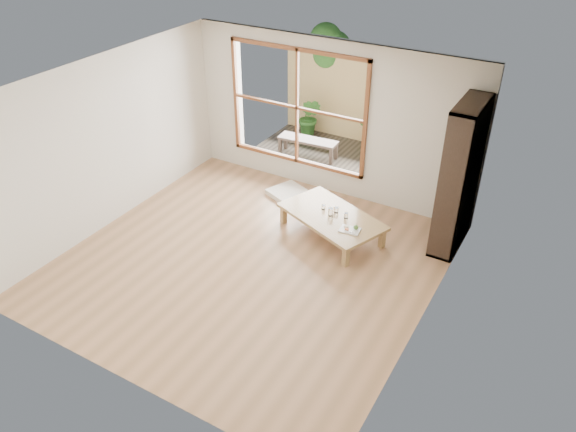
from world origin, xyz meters
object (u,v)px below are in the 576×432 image
at_px(low_table, 332,217).
at_px(garden_bench, 308,142).
at_px(bookshelf, 459,178).
at_px(food_tray, 351,229).

xyz_separation_m(low_table, garden_bench, (-1.57, 2.15, 0.02)).
height_order(bookshelf, food_tray, bookshelf).
relative_size(food_tray, garden_bench, 0.27).
bearing_deg(bookshelf, low_table, -157.08).
height_order(low_table, bookshelf, bookshelf).
height_order(bookshelf, garden_bench, bookshelf).
relative_size(low_table, garden_bench, 1.55).
bearing_deg(low_table, garden_bench, 147.85).
distance_m(low_table, garden_bench, 2.66).
xyz_separation_m(low_table, food_tray, (0.42, -0.24, 0.06)).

